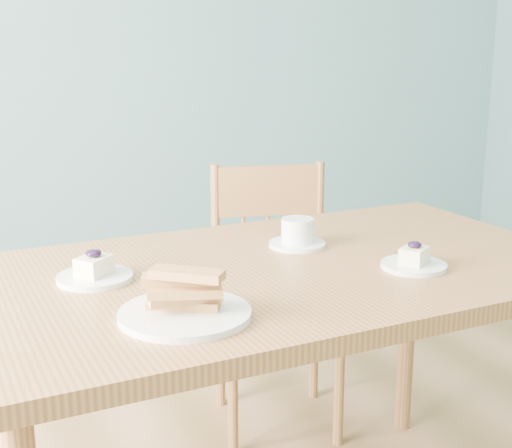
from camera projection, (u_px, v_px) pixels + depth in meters
name	position (u px, v px, depth m)	size (l,w,h in m)	color
dining_table	(283.00, 296.00, 1.66)	(1.45, 0.86, 0.76)	olive
dining_chair	(275.00, 296.00, 2.35)	(0.48, 0.46, 0.87)	olive
cheesecake_plate_near	(414.00, 261.00, 1.62)	(0.15, 0.15, 0.06)	white
cheesecake_plate_far	(95.00, 273.00, 1.54)	(0.16, 0.16, 0.07)	white
coffee_cup	(298.00, 234.00, 1.79)	(0.14, 0.14, 0.07)	white
biscotti_plate	(185.00, 302.00, 1.33)	(0.25, 0.25, 0.10)	white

